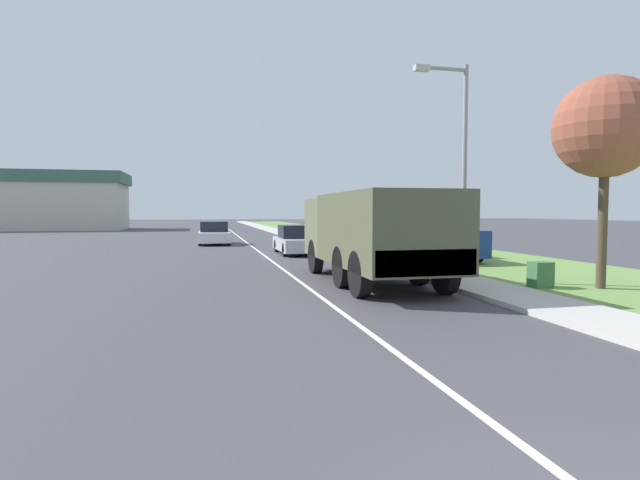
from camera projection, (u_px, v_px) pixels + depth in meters
ground_plane at (238, 236)px, 41.65m from camera, size 180.00×180.00×0.00m
lane_centre_stripe at (238, 236)px, 41.65m from camera, size 0.12×120.00×0.00m
sidewalk_right at (292, 235)px, 42.66m from camera, size 1.80×120.00×0.12m
grass_strip_right at (341, 235)px, 43.66m from camera, size 7.00×120.00×0.02m
military_truck at (373, 231)px, 14.59m from camera, size 2.56×7.46×2.61m
car_nearest_ahead at (297, 241)px, 24.66m from camera, size 1.87×4.28×1.42m
car_second_ahead at (214, 234)px, 31.70m from camera, size 1.92×4.05×1.46m
pickup_truck at (435, 238)px, 21.87m from camera, size 2.09×5.15×1.91m
lamp_post at (458, 150)px, 14.63m from camera, size 1.69×0.24×6.25m
tree_near_right at (606, 128)px, 13.23m from camera, size 2.68×2.68×5.65m
utility_box at (541, 275)px, 13.64m from camera, size 0.55×0.45×0.70m
building_distant at (32, 201)px, 55.87m from camera, size 20.05×8.88×6.50m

